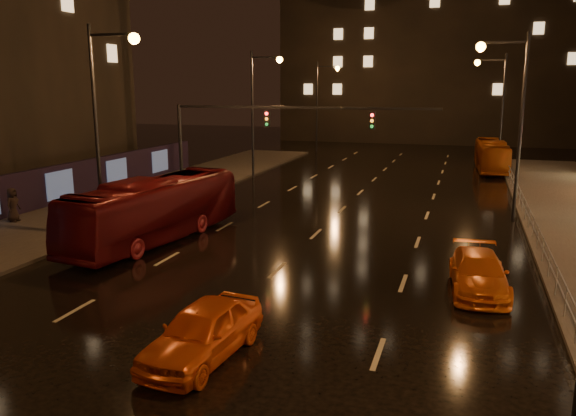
{
  "coord_description": "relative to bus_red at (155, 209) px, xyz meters",
  "views": [
    {
      "loc": [
        6.99,
        -10.35,
        7.18
      ],
      "look_at": [
        0.32,
        10.4,
        2.5
      ],
      "focal_mm": 35.0,
      "sensor_mm": 36.0,
      "label": 1
    }
  ],
  "objects": [
    {
      "name": "ground",
      "position": [
        7.0,
        7.46,
        -1.52
      ],
      "size": [
        140.0,
        140.0,
        0.0
      ],
      "primitive_type": "plane",
      "color": "black",
      "rests_on": "ground"
    },
    {
      "name": "sidewalk_left",
      "position": [
        -6.5,
        2.46,
        -1.44
      ],
      "size": [
        7.0,
        70.0,
        0.15
      ],
      "primitive_type": "cube",
      "color": "#38332D",
      "rests_on": "ground"
    },
    {
      "name": "building_distant",
      "position": [
        11.0,
        59.46,
        16.48
      ],
      "size": [
        44.0,
        16.0,
        36.0
      ],
      "primitive_type": "cube",
      "color": "black",
      "rests_on": "ground"
    },
    {
      "name": "traffic_signal",
      "position": [
        1.94,
        7.45,
        3.22
      ],
      "size": [
        15.31,
        0.32,
        6.2
      ],
      "color": "black",
      "rests_on": "ground"
    },
    {
      "name": "streetlight_right",
      "position": [
        15.92,
        -10.54,
        4.92
      ],
      "size": [
        2.64,
        0.5,
        10.0
      ],
      "color": "black",
      "rests_on": "ground"
    },
    {
      "name": "railing_right",
      "position": [
        17.2,
        5.46,
        -0.62
      ],
      "size": [
        0.05,
        56.0,
        1.0
      ],
      "color": "#99999E",
      "rests_on": "sidewalk_right"
    },
    {
      "name": "bus_red",
      "position": [
        0.0,
        0.0,
        0.0
      ],
      "size": [
        3.84,
        11.11,
        3.03
      ],
      "primitive_type": "imported",
      "rotation": [
        0.0,
        0.0,
        -0.12
      ],
      "color": "#5B0D12",
      "rests_on": "ground"
    },
    {
      "name": "bus_curb",
      "position": [
        16.0,
        29.36,
        -0.17
      ],
      "size": [
        2.75,
        9.79,
        2.7
      ],
      "primitive_type": "imported",
      "rotation": [
        0.0,
        0.0,
        0.05
      ],
      "color": "#97400F",
      "rests_on": "ground"
    },
    {
      "name": "taxi_near",
      "position": [
        7.5,
        -10.21,
        -0.76
      ],
      "size": [
        2.22,
        4.61,
        1.52
      ],
      "primitive_type": "imported",
      "rotation": [
        0.0,
        0.0,
        -0.1
      ],
      "color": "#F25C16",
      "rests_on": "ground"
    },
    {
      "name": "taxi_far",
      "position": [
        14.64,
        -2.54,
        -0.83
      ],
      "size": [
        2.28,
        4.83,
        1.36
      ],
      "primitive_type": "imported",
      "rotation": [
        0.0,
        0.0,
        0.08
      ],
      "color": "orange",
      "rests_on": "ground"
    },
    {
      "name": "pedestrian_c",
      "position": [
        -9.0,
        0.52,
        -0.45
      ],
      "size": [
        0.7,
        0.97,
        1.83
      ],
      "primitive_type": "imported",
      "rotation": [
        0.0,
        0.0,
        1.71
      ],
      "color": "black",
      "rests_on": "sidewalk_left"
    }
  ]
}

